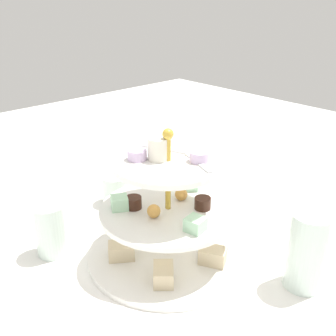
{
  "coord_description": "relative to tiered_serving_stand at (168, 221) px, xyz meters",
  "views": [
    {
      "loc": [
        -0.48,
        0.44,
        0.47
      ],
      "look_at": [
        0.0,
        0.0,
        0.18
      ],
      "focal_mm": 43.61,
      "sensor_mm": 36.0,
      "label": 1
    }
  ],
  "objects": [
    {
      "name": "ground_plane",
      "position": [
        -0.0,
        0.0,
        -0.08
      ],
      "size": [
        2.4,
        2.4,
        0.0
      ],
      "primitive_type": "plane",
      "color": "white"
    },
    {
      "name": "water_glass_mid_back",
      "position": [
        0.16,
        0.16,
        -0.02
      ],
      "size": [
        0.06,
        0.06,
        0.1
      ],
      "primitive_type": "cylinder",
      "color": "silver",
      "rests_on": "ground_plane"
    },
    {
      "name": "teacup_with_saucer",
      "position": [
        0.19,
        -0.18,
        -0.05
      ],
      "size": [
        0.09,
        0.09,
        0.05
      ],
      "color": "white",
      "rests_on": "ground_plane"
    },
    {
      "name": "water_glass_tall_right",
      "position": [
        -0.22,
        -0.11,
        -0.01
      ],
      "size": [
        0.07,
        0.07,
        0.14
      ],
      "primitive_type": "cylinder",
      "color": "silver",
      "rests_on": "ground_plane"
    },
    {
      "name": "water_glass_short_left",
      "position": [
        0.24,
        -0.05,
        -0.04
      ],
      "size": [
        0.06,
        0.06,
        0.07
      ],
      "primitive_type": "cylinder",
      "color": "silver",
      "rests_on": "ground_plane"
    },
    {
      "name": "tiered_serving_stand",
      "position": [
        0.0,
        0.0,
        0.0
      ],
      "size": [
        0.31,
        0.31,
        0.26
      ],
      "color": "white",
      "rests_on": "ground_plane"
    },
    {
      "name": "butter_knife_right",
      "position": [
        0.0,
        -0.3,
        -0.07
      ],
      "size": [
        0.17,
        0.03,
        0.0
      ],
      "primitive_type": "cube",
      "rotation": [
        0.0,
        0.0,
        6.35
      ],
      "color": "silver",
      "rests_on": "ground_plane"
    }
  ]
}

